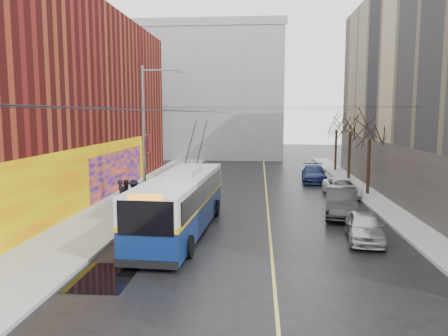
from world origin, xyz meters
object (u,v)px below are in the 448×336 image
object	(u,v)px
tree_far	(337,122)
parked_car_a	(364,226)
tree_mid	(350,123)
pedestrian_a	(121,195)
tree_near	(370,129)
trolleybus	(181,202)
parked_car_b	(341,202)
pedestrian_b	(127,195)
streetlight_pole	(146,133)
pedestrian_c	(134,194)
following_car	(199,175)
parked_car_d	(314,174)
parked_car_c	(342,187)

from	to	relation	value
tree_far	parked_car_a	size ratio (longest dim) A/B	1.60
tree_mid	pedestrian_a	size ratio (longest dim) A/B	3.50
tree_near	trolleybus	distance (m)	16.77
tree_far	parked_car_a	bearing A→B (deg)	-96.64
tree_near	tree_mid	distance (m)	7.01
tree_mid	parked_car_b	xyz separation A→B (m)	(-3.20, -13.83, -4.43)
tree_near	pedestrian_a	xyz separation A→B (m)	(-16.53, -6.95, -3.87)
pedestrian_b	streetlight_pole	bearing A→B (deg)	-12.92
tree_mid	pedestrian_c	bearing A→B (deg)	-139.24
tree_far	parked_car_a	distance (m)	26.49
streetlight_pole	tree_mid	world-z (taller)	streetlight_pole
pedestrian_c	parked_car_a	bearing A→B (deg)	-140.83
pedestrian_b	tree_far	bearing A→B (deg)	3.62
tree_near	pedestrian_c	world-z (taller)	tree_near
pedestrian_c	parked_car_b	bearing A→B (deg)	-119.18
streetlight_pole	parked_car_a	size ratio (longest dim) A/B	2.19
tree_mid	following_car	size ratio (longest dim) A/B	1.37
trolleybus	parked_car_d	size ratio (longest dim) A/B	2.35
tree_near	parked_car_d	size ratio (longest dim) A/B	1.25
parked_car_a	streetlight_pole	bearing A→B (deg)	161.02
parked_car_c	following_car	size ratio (longest dim) A/B	0.98
trolleybus	parked_car_c	xyz separation A→B (m)	(10.06, 10.60, -0.90)
trolleybus	parked_car_b	size ratio (longest dim) A/B	2.39
streetlight_pole	following_car	distance (m)	11.14
parked_car_c	following_car	distance (m)	12.25
tree_near	tree_far	distance (m)	14.00
parked_car_a	tree_far	bearing A→B (deg)	90.50
tree_far	parked_car_c	bearing A→B (deg)	-97.83
tree_far	parked_car_b	world-z (taller)	tree_far
tree_far	parked_car_b	size ratio (longest dim) A/B	1.31
trolleybus	parked_car_d	distance (m)	19.53
streetlight_pole	tree_far	distance (m)	25.09
streetlight_pole	parked_car_b	xyz separation A→B (m)	(11.94, -0.83, -4.02)
following_car	parked_car_d	bearing A→B (deg)	13.50
trolleybus	tree_mid	bearing A→B (deg)	59.32
parked_car_b	pedestrian_c	size ratio (longest dim) A/B	2.69
following_car	parked_car_a	bearing A→B (deg)	-55.38
parked_car_a	pedestrian_c	size ratio (longest dim) A/B	2.20
tree_far	pedestrian_b	size ratio (longest dim) A/B	3.53
tree_near	streetlight_pole	bearing A→B (deg)	-158.38
trolleybus	pedestrian_a	world-z (taller)	trolleybus
parked_car_b	trolleybus	bearing A→B (deg)	-145.16
tree_mid	trolleybus	bearing A→B (deg)	-123.61
tree_near	pedestrian_c	size ratio (longest dim) A/B	3.43
tree_near	parked_car_a	distance (m)	13.04
tree_near	pedestrian_a	bearing A→B (deg)	-157.21
parked_car_c	tree_far	bearing A→B (deg)	80.64
parked_car_d	parked_car_c	bearing A→B (deg)	-76.06
pedestrian_b	pedestrian_c	world-z (taller)	pedestrian_c
tree_far	pedestrian_a	xyz separation A→B (m)	(-16.53, -20.95, -4.04)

